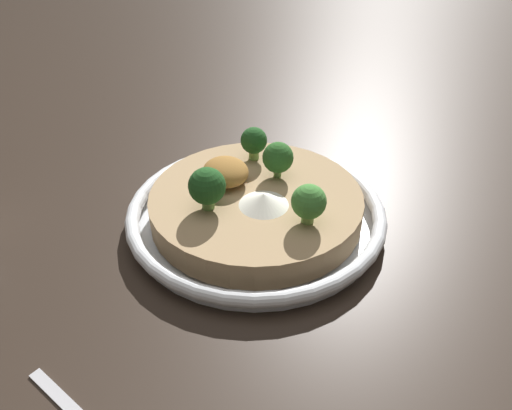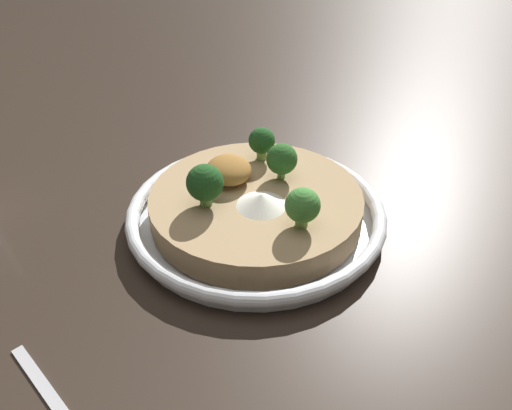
{
  "view_description": "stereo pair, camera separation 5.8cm",
  "coord_description": "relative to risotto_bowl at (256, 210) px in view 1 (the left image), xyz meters",
  "views": [
    {
      "loc": [
        -0.44,
        0.18,
        0.36
      ],
      "look_at": [
        0.0,
        0.0,
        0.03
      ],
      "focal_mm": 35.0,
      "sensor_mm": 36.0,
      "label": 1
    },
    {
      "loc": [
        -0.46,
        0.12,
        0.36
      ],
      "look_at": [
        0.0,
        0.0,
        0.03
      ],
      "focal_mm": 35.0,
      "sensor_mm": 36.0,
      "label": 2
    }
  ],
  "objects": [
    {
      "name": "risotto_bowl",
      "position": [
        0.0,
        0.0,
        0.0
      ],
      "size": [
        0.3,
        0.3,
        0.04
      ],
      "color": "silver",
      "rests_on": "ground_plane"
    },
    {
      "name": "broccoli_right",
      "position": [
        0.08,
        -0.03,
        0.05
      ],
      "size": [
        0.03,
        0.03,
        0.04
      ],
      "color": "#759E4C",
      "rests_on": "risotto_bowl"
    },
    {
      "name": "cheese_sprinkle",
      "position": [
        -0.02,
        0.0,
        0.03
      ],
      "size": [
        0.06,
        0.06,
        0.01
      ],
      "color": "white",
      "rests_on": "risotto_bowl"
    },
    {
      "name": "ground_plane",
      "position": [
        0.0,
        0.0,
        -0.02
      ],
      "size": [
        6.0,
        6.0,
        0.0
      ],
      "primitive_type": "plane",
      "color": "#2D231C"
    },
    {
      "name": "broccoli_back",
      "position": [
        -0.01,
        0.06,
        0.05
      ],
      "size": [
        0.04,
        0.04,
        0.05
      ],
      "color": "#668E47",
      "rests_on": "risotto_bowl"
    },
    {
      "name": "broccoli_front_right",
      "position": [
        0.03,
        -0.04,
        0.05
      ],
      "size": [
        0.04,
        0.04,
        0.04
      ],
      "color": "#668E47",
      "rests_on": "risotto_bowl"
    },
    {
      "name": "crispy_onion_garnish",
      "position": [
        0.04,
        0.02,
        0.04
      ],
      "size": [
        0.06,
        0.05,
        0.03
      ],
      "color": "olive",
      "rests_on": "risotto_bowl"
    },
    {
      "name": "broccoli_left",
      "position": [
        -0.07,
        -0.03,
        0.05
      ],
      "size": [
        0.04,
        0.04,
        0.04
      ],
      "color": "#759E4C",
      "rests_on": "risotto_bowl"
    }
  ]
}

